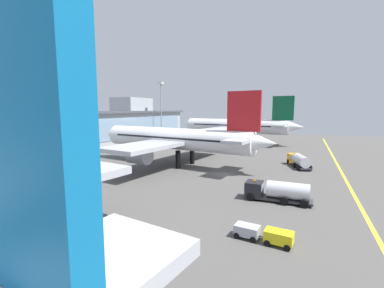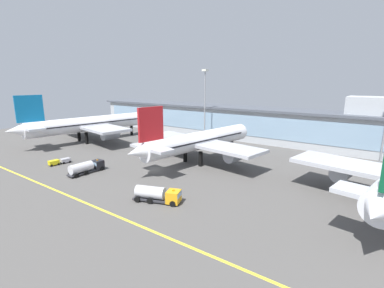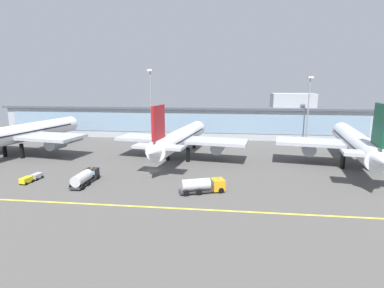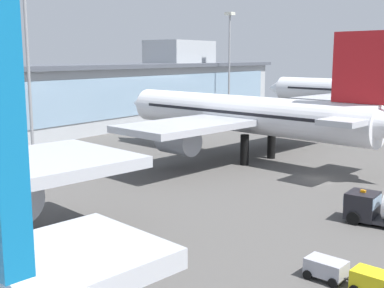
# 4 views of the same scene
# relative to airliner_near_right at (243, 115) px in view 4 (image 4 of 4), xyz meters

# --- Properties ---
(ground_plane) EXTENTS (201.28, 201.28, 0.00)m
(ground_plane) POSITION_rel_airliner_near_right_xyz_m (-5.12, -12.76, -5.98)
(ground_plane) COLOR #514F4C
(terminal_building) EXTENTS (146.77, 14.00, 17.45)m
(terminal_building) POSITION_rel_airliner_near_right_xyz_m (-3.29, 36.85, 0.57)
(terminal_building) COLOR #ADB2B7
(terminal_building) RESTS_ON ground
(airliner_near_right) EXTENTS (38.32, 46.23, 16.40)m
(airliner_near_right) POSITION_rel_airliner_near_right_xyz_m (0.00, 0.00, 0.00)
(airliner_near_right) COLOR black
(airliner_near_right) RESTS_ON ground
(airliner_far_right) EXTENTS (40.30, 48.89, 17.39)m
(airliner_far_right) POSITION_rel_airliner_near_right_xyz_m (45.90, -2.85, 0.37)
(airliner_far_right) COLOR black
(airliner_far_right) RESTS_ON ground
(baggage_tug_near) EXTENTS (2.30, 5.73, 1.40)m
(baggage_tug_near) POSITION_rel_airliner_near_right_xyz_m (-29.47, -24.32, -5.19)
(baggage_tug_near) COLOR black
(baggage_tug_near) RESTS_ON ground
(apron_light_mast_west) EXTENTS (1.80, 1.80, 23.65)m
(apron_light_mast_west) POSITION_rel_airliner_near_right_xyz_m (41.03, 26.96, 9.49)
(apron_light_mast_west) COLOR gray
(apron_light_mast_west) RESTS_ON ground
(apron_light_mast_centre) EXTENTS (1.80, 1.80, 26.22)m
(apron_light_mast_centre) POSITION_rel_airliner_near_right_xyz_m (-14.94, 25.18, 10.90)
(apron_light_mast_centre) COLOR gray
(apron_light_mast_centre) RESTS_ON ground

